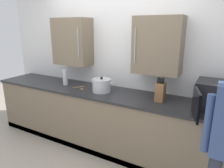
# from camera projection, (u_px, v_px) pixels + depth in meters

# --- Properties ---
(back_wall_tiled) EXTENTS (4.40, 0.44, 2.82)m
(back_wall_tiled) POSITION_uv_depth(u_px,v_px,m) (116.00, 53.00, 3.20)
(back_wall_tiled) COLOR white
(back_wall_tiled) RESTS_ON ground_plane
(counter_unit) EXTENTS (4.01, 0.69, 0.91)m
(counter_unit) POSITION_uv_depth(u_px,v_px,m) (105.00, 119.00, 3.18)
(counter_unit) COLOR #756651
(counter_unit) RESTS_ON ground_plane
(microwave_oven) EXTENTS (0.54, 0.77, 0.33)m
(microwave_oven) POSITION_uv_depth(u_px,v_px,m) (218.00, 96.00, 2.34)
(microwave_oven) COLOR black
(microwave_oven) RESTS_ON counter_unit
(thermos_flask) EXTENTS (0.09, 0.09, 0.27)m
(thermos_flask) POSITION_uv_depth(u_px,v_px,m) (65.00, 77.00, 3.37)
(thermos_flask) COLOR #B7BABF
(thermos_flask) RESTS_ON counter_unit
(knife_block) EXTENTS (0.11, 0.15, 0.33)m
(knife_block) POSITION_uv_depth(u_px,v_px,m) (160.00, 92.00, 2.64)
(knife_block) COLOR brown
(knife_block) RESTS_ON counter_unit
(wooden_spoon) EXTENTS (0.20, 0.18, 0.02)m
(wooden_spoon) POSITION_uv_depth(u_px,v_px,m) (80.00, 88.00, 3.18)
(wooden_spoon) COLOR #A37547
(wooden_spoon) RESTS_ON counter_unit
(stock_pot) EXTENTS (0.38, 0.28, 0.22)m
(stock_pot) POSITION_uv_depth(u_px,v_px,m) (102.00, 85.00, 3.02)
(stock_pot) COLOR #B7BABF
(stock_pot) RESTS_ON counter_unit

